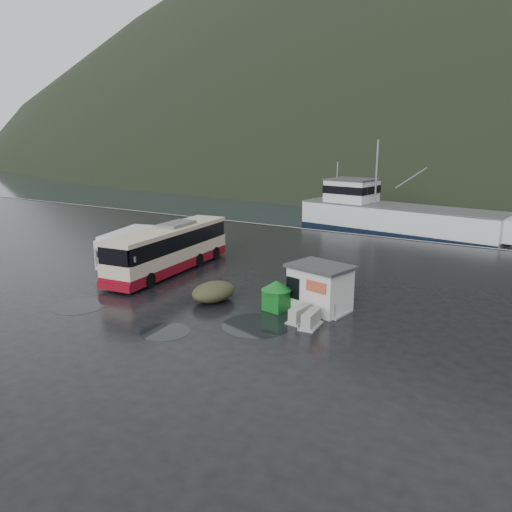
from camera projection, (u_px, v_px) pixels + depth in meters
The scene contains 14 objects.
ground at pixel (209, 288), 29.16m from camera, with size 160.00×160.00×0.00m, color black.
harbor_water at pixel (483, 172), 120.24m from camera, with size 300.00×180.00×0.02m, color black.
quay_edge at pixel (340, 233), 45.72m from camera, with size 160.00×0.60×1.50m, color #999993.
coach_bus at pixel (170, 271), 32.80m from camera, with size 2.80×11.01×3.11m, color beige, non-canonical shape.
white_van at pixel (130, 264), 34.66m from camera, with size 1.94×5.62×2.35m, color silver, non-canonical shape.
waste_bin_left at pixel (276, 310), 25.48m from camera, with size 1.11×1.11×1.56m, color #12651D, non-canonical shape.
waste_bin_right at pixel (316, 306), 26.06m from camera, with size 0.95×0.95×1.32m, color #12651D, non-canonical shape.
dome_tent at pixel (214, 301), 26.82m from camera, with size 1.90×2.66×1.05m, color #393922, non-canonical shape.
ticket_kiosk at pixel (319, 310), 25.49m from camera, with size 3.02×2.29×2.36m, color silver, non-canonical shape.
jersey_barrier_a at pixel (311, 327), 23.22m from camera, with size 0.75×1.49×0.75m, color #999993, non-canonical shape.
jersey_barrier_b at pixel (337, 315), 24.77m from camera, with size 0.78×1.55×0.78m, color #999993, non-canonical shape.
jersey_barrier_c at pixel (300, 321), 23.89m from camera, with size 0.74×1.48×0.74m, color #999993, non-canonical shape.
fishing_trawler at pixel (399, 223), 50.54m from camera, with size 23.88×5.25×9.55m, color silver, non-canonical shape.
puddles at pixel (209, 311), 25.30m from camera, with size 12.31×12.84×0.01m.
Camera 1 is at (16.96, -22.33, 8.66)m, focal length 35.00 mm.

